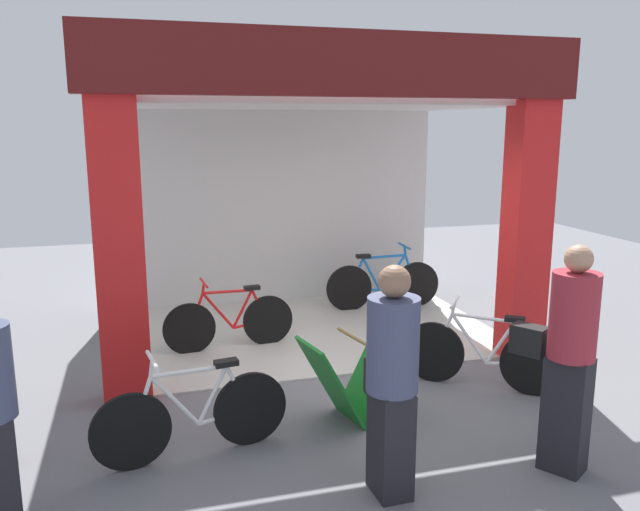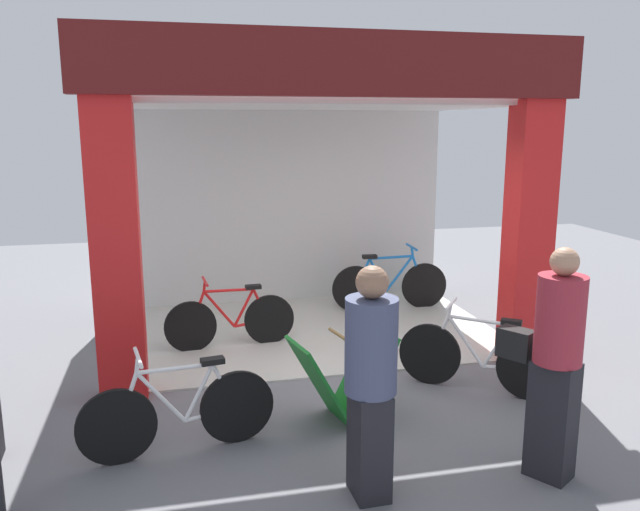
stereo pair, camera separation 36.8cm
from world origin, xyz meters
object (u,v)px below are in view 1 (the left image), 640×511
Objects in this scene: bicycle_parked_1 at (193,415)px; pedestrian_1 at (391,378)px; bicycle_parked_0 at (483,355)px; sandwich_board_sign at (352,378)px; bicycle_inside_1 at (383,284)px; pedestrian_3 at (568,356)px; bicycle_inside_0 at (230,322)px.

bicycle_parked_1 is 1.68m from pedestrian_1.
sandwich_board_sign is (-1.48, -0.30, 0.04)m from bicycle_parked_0.
bicycle_inside_1 is 4.48m from pedestrian_3.
bicycle_inside_1 is 4.57m from bicycle_parked_1.
pedestrian_1 is 0.96× the size of pedestrian_3.
sandwich_board_sign is at bearing -69.53° from bicycle_inside_0.
pedestrian_3 reaches higher than bicycle_parked_1.
pedestrian_3 is at bearing -97.50° from bicycle_parked_0.
bicycle_parked_1 is (-2.98, -3.47, -0.02)m from bicycle_inside_1.
pedestrian_3 is (2.07, -3.36, 0.58)m from bicycle_inside_0.
bicycle_parked_1 is at bearing -130.62° from bicycle_inside_1.
bicycle_parked_0 is at bearing 11.02° from bicycle_parked_1.
bicycle_parked_0 is 1.34× the size of sandwich_board_sign.
bicycle_parked_0 is 1.51m from sandwich_board_sign.
pedestrian_3 reaches higher than bicycle_inside_1.
bicycle_inside_1 is 1.27× the size of bicycle_parked_0.
bicycle_parked_1 is at bearing -104.73° from bicycle_inside_0.
bicycle_inside_0 is 3.41m from pedestrian_1.
sandwich_board_sign is 1.27m from pedestrian_1.
pedestrian_3 is at bearing -44.03° from sandwich_board_sign.
bicycle_inside_1 reaches higher than sandwich_board_sign.
sandwich_board_sign is at bearing 84.42° from pedestrian_1.
bicycle_inside_0 is at bearing 141.24° from bicycle_parked_0.
sandwich_board_sign is (-1.56, -3.21, 0.03)m from bicycle_inside_1.
bicycle_parked_1 is at bearing 160.21° from pedestrian_3.
pedestrian_1 reaches higher than bicycle_parked_1.
sandwich_board_sign is at bearing 135.97° from pedestrian_3.
bicycle_parked_0 is 2.23m from pedestrian_1.
sandwich_board_sign is at bearing -168.48° from bicycle_parked_0.
bicycle_inside_1 is 4.72m from pedestrian_1.
bicycle_parked_0 is (2.27, -1.82, 0.01)m from bicycle_inside_0.
bicycle_inside_0 is at bearing -155.26° from bicycle_inside_1.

